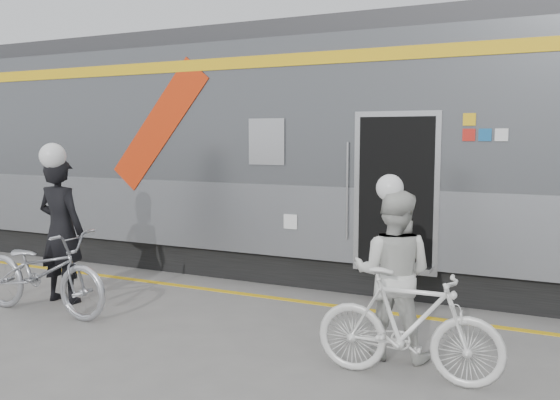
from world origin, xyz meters
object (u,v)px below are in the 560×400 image
Objects in this scene: woman at (393,274)px; bicycle_right at (408,325)px; bicycle_left at (42,272)px; man at (61,230)px.

bicycle_right is (0.30, -0.55, -0.35)m from woman.
bicycle_left is 1.21× the size of woman.
bicycle_left is (0.20, -0.55, -0.46)m from man.
man is 0.74m from bicycle_left.
man is 0.95× the size of bicycle_left.
bicycle_right is at bearing 115.77° from woman.
man is at bearing 19.72° from bicycle_left.
man is 4.75m from woman.
bicycle_left is at bearing 3.46° from woman.
woman is at bearing -83.96° from bicycle_left.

